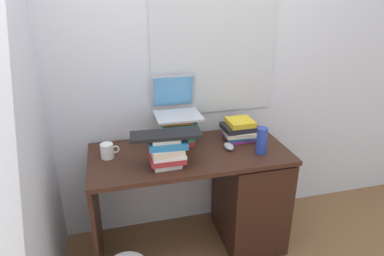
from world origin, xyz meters
name	(u,v)px	position (x,y,z in m)	size (l,w,h in m)	color
ground_plane	(190,244)	(0.00, 0.00, 0.00)	(6.00, 6.00, 0.00)	brown
wall_back	(178,61)	(0.00, 0.35, 1.30)	(6.00, 0.06, 2.60)	silver
wall_left	(24,82)	(-0.91, 0.00, 1.30)	(0.05, 6.00, 2.60)	silver
desk	(235,192)	(0.33, -0.02, 0.42)	(1.30, 0.60, 0.77)	#381E14
book_stack_tall	(178,130)	(-0.04, 0.14, 0.87)	(0.23, 0.20, 0.20)	#B22D33
book_stack_keyboard_riser	(167,151)	(-0.17, -0.14, 0.86)	(0.24, 0.18, 0.19)	white
book_stack_side	(240,130)	(0.40, 0.11, 0.84)	(0.25, 0.21, 0.15)	#8C338C
laptop	(176,105)	(-0.04, 0.20, 1.03)	(0.30, 0.31, 0.25)	#B7BABF
keyboard	(166,135)	(-0.18, -0.13, 0.97)	(0.42, 0.14, 0.02)	black
computer_mouse	(229,146)	(0.27, -0.02, 0.78)	(0.06, 0.10, 0.04)	#A5A8AD
mug	(107,151)	(-0.52, 0.05, 0.81)	(0.12, 0.08, 0.10)	white
water_bottle	(262,141)	(0.45, -0.13, 0.85)	(0.07, 0.07, 0.17)	#263FA5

